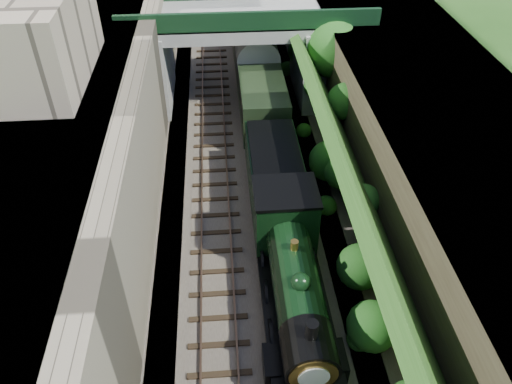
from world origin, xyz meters
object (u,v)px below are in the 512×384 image
road_bridge (253,44)px  tender (274,173)px  locomotive (293,275)px  tree (334,50)px

road_bridge → tender: bearing=-88.7°
locomotive → tender: (-0.00, 7.36, -0.27)m
locomotive → tender: 7.37m
tree → road_bridge: bearing=150.7°
tree → tender: size_ratio=1.10×
road_bridge → locomotive: size_ratio=1.56×
road_bridge → locomotive: road_bridge is taller
locomotive → road_bridge: bearing=90.8°
locomotive → tender: bearing=90.0°
road_bridge → tender: 11.62m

